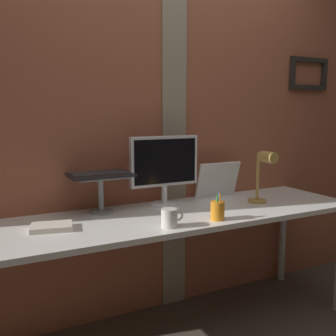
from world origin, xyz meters
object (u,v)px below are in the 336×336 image
(monitor, at_px, (164,165))
(pen_cup, at_px, (217,210))
(laptop, at_px, (97,165))
(desk_lamp, at_px, (264,172))
(coffee_mug, at_px, (170,218))
(whiteboard_panel, at_px, (218,180))

(monitor, bearing_deg, pen_cup, -75.51)
(laptop, bearing_deg, desk_lamp, -18.39)
(coffee_mug, bearing_deg, monitor, 67.25)
(monitor, distance_m, whiteboard_panel, 0.45)
(monitor, xyz_separation_m, coffee_mug, (-0.18, -0.43, -0.21))
(monitor, relative_size, whiteboard_panel, 1.42)
(whiteboard_panel, relative_size, coffee_mug, 2.59)
(laptop, height_order, pen_cup, laptop)
(desk_lamp, height_order, pen_cup, desk_lamp)
(pen_cup, bearing_deg, laptop, 136.24)
(whiteboard_panel, height_order, pen_cup, whiteboard_panel)
(laptop, relative_size, coffee_mug, 2.91)
(pen_cup, xyz_separation_m, coffee_mug, (-0.29, 0.00, -0.00))
(monitor, relative_size, desk_lamp, 1.33)
(pen_cup, bearing_deg, desk_lamp, 20.38)
(laptop, height_order, whiteboard_panel, laptop)
(coffee_mug, bearing_deg, desk_lamp, 12.81)
(whiteboard_panel, height_order, desk_lamp, desk_lamp)
(whiteboard_panel, distance_m, coffee_mug, 0.76)
(pen_cup, bearing_deg, coffee_mug, 179.95)
(whiteboard_panel, relative_size, desk_lamp, 0.94)
(monitor, bearing_deg, laptop, 170.64)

